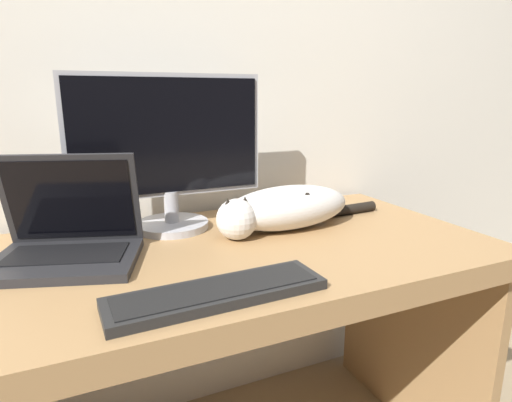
% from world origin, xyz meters
% --- Properties ---
extents(wall_back, '(6.40, 0.06, 2.60)m').
position_xyz_m(wall_back, '(0.00, 0.76, 1.30)').
color(wall_back, silver).
rests_on(wall_back, ground_plane).
extents(desk, '(1.54, 0.70, 0.73)m').
position_xyz_m(desk, '(0.00, 0.35, 0.58)').
color(desk, '#A37A4C').
rests_on(desk, ground_plane).
extents(monitor, '(0.53, 0.21, 0.43)m').
position_xyz_m(monitor, '(0.00, 0.56, 0.95)').
color(monitor, '#B2B2B7').
rests_on(monitor, desk).
extents(laptop, '(0.37, 0.32, 0.24)m').
position_xyz_m(laptop, '(-0.28, 0.42, 0.78)').
color(laptop, '#232326').
rests_on(laptop, desk).
extents(external_keyboard, '(0.42, 0.13, 0.02)m').
position_xyz_m(external_keyboard, '(-0.02, 0.10, 0.74)').
color(external_keyboard, black).
rests_on(external_keyboard, desk).
extents(cat, '(0.57, 0.20, 0.12)m').
position_xyz_m(cat, '(0.29, 0.43, 0.79)').
color(cat, silver).
rests_on(cat, desk).
extents(small_toy, '(0.05, 0.05, 0.05)m').
position_xyz_m(small_toy, '(0.36, 0.55, 0.75)').
color(small_toy, '#2D6BB7').
rests_on(small_toy, desk).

